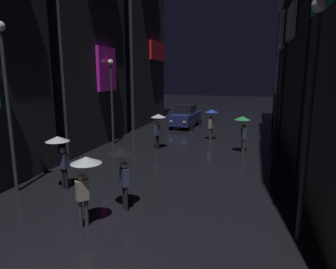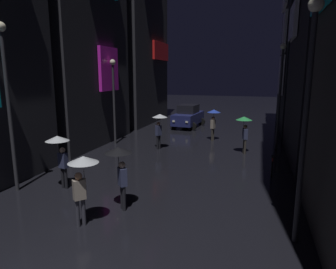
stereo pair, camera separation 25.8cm
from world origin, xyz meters
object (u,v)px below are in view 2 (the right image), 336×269
(streetlamp_right_near, at_px, (307,100))
(pedestrian_near_crossing_blue, at_px, (214,116))
(pedestrian_midstreet_left_black, at_px, (120,161))
(streetlamp_right_far, at_px, (280,85))
(pedestrian_far_right_clear, at_px, (59,147))
(streetlamp_left_far, at_px, (114,92))
(bicycle_parked_at_storefront, at_px, (272,165))
(car_distant, at_px, (188,116))
(pedestrian_foreground_right_green, at_px, (244,125))
(streetlamp_left_near, at_px, (7,91))
(pedestrian_midstreet_centre_clear, at_px, (82,172))
(pedestrian_foreground_left_clear, at_px, (159,122))

(streetlamp_right_near, bearing_deg, pedestrian_near_crossing_blue, 108.61)
(pedestrian_midstreet_left_black, xyz_separation_m, streetlamp_right_far, (5.41, 10.37, 2.16))
(pedestrian_far_right_clear, bearing_deg, streetlamp_left_far, 101.24)
(bicycle_parked_at_storefront, height_order, car_distant, car_distant)
(car_distant, bearing_deg, pedestrian_foreground_right_green, -56.60)
(pedestrian_near_crossing_blue, bearing_deg, streetlamp_right_far, -16.07)
(pedestrian_foreground_right_green, xyz_separation_m, bicycle_parked_at_storefront, (1.47, -3.29, -1.28))
(streetlamp_left_far, bearing_deg, pedestrian_far_right_clear, -78.76)
(pedestrian_near_crossing_blue, distance_m, streetlamp_right_near, 12.84)
(bicycle_parked_at_storefront, bearing_deg, streetlamp_right_near, -86.04)
(pedestrian_midstreet_left_black, relative_size, streetlamp_right_near, 0.34)
(pedestrian_far_right_clear, xyz_separation_m, car_distant, (1.58, 15.24, -0.74))
(streetlamp_right_near, bearing_deg, streetlamp_left_far, 137.55)
(bicycle_parked_at_storefront, height_order, streetlamp_right_near, streetlamp_right_near)
(car_distant, height_order, streetlamp_right_near, streetlamp_right_near)
(streetlamp_right_far, bearing_deg, streetlamp_left_near, -134.76)
(pedestrian_midstreet_left_black, distance_m, streetlamp_right_far, 11.89)
(pedestrian_near_crossing_blue, xyz_separation_m, streetlamp_left_far, (-5.96, -2.85, 1.70))
(pedestrian_midstreet_left_black, bearing_deg, pedestrian_midstreet_centre_clear, -112.91)
(pedestrian_foreground_right_green, xyz_separation_m, streetlamp_left_near, (-8.13, -8.34, 2.19))
(pedestrian_near_crossing_blue, relative_size, bicycle_parked_at_storefront, 1.16)
(streetlamp_left_far, bearing_deg, pedestrian_near_crossing_blue, 25.57)
(pedestrian_foreground_right_green, height_order, streetlamp_left_near, streetlamp_left_near)
(pedestrian_far_right_clear, relative_size, streetlamp_left_near, 0.34)
(pedestrian_far_right_clear, relative_size, bicycle_parked_at_storefront, 1.16)
(pedestrian_foreground_right_green, relative_size, streetlamp_right_near, 0.34)
(pedestrian_foreground_left_clear, relative_size, streetlamp_left_near, 0.34)
(streetlamp_right_near, relative_size, streetlamp_right_far, 1.00)
(pedestrian_foreground_left_clear, bearing_deg, streetlamp_left_near, -111.90)
(pedestrian_foreground_left_clear, relative_size, streetlamp_left_far, 0.39)
(streetlamp_right_near, bearing_deg, streetlamp_left_near, 175.71)
(bicycle_parked_at_storefront, bearing_deg, pedestrian_foreground_right_green, 114.08)
(car_distant, xyz_separation_m, streetlamp_left_near, (-3.11, -15.95, 2.93))
(streetlamp_left_near, height_order, streetlamp_right_near, streetlamp_left_near)
(pedestrian_far_right_clear, bearing_deg, pedestrian_near_crossing_blue, 67.19)
(pedestrian_midstreet_centre_clear, xyz_separation_m, streetlamp_left_near, (-4.03, 1.61, 2.19))
(pedestrian_foreground_left_clear, bearing_deg, streetlamp_right_far, 17.38)
(pedestrian_midstreet_left_black, distance_m, streetlamp_left_far, 9.97)
(pedestrian_far_right_clear, xyz_separation_m, streetlamp_right_near, (8.47, -1.46, 2.16))
(pedestrian_midstreet_left_black, relative_size, pedestrian_near_crossing_blue, 1.00)
(pedestrian_midstreet_centre_clear, relative_size, pedestrian_far_right_clear, 1.00)
(pedestrian_far_right_clear, height_order, streetlamp_right_near, streetlamp_right_near)
(car_distant, distance_m, streetlamp_right_near, 18.29)
(pedestrian_foreground_right_green, height_order, pedestrian_far_right_clear, same)
(pedestrian_midstreet_centre_clear, xyz_separation_m, pedestrian_near_crossing_blue, (1.92, 12.86, 0.00))
(pedestrian_midstreet_left_black, bearing_deg, pedestrian_foreground_left_clear, 99.61)
(pedestrian_near_crossing_blue, bearing_deg, pedestrian_midstreet_left_black, -96.74)
(streetlamp_left_far, relative_size, streetlamp_right_near, 0.86)
(pedestrian_midstreet_left_black, bearing_deg, pedestrian_far_right_clear, 161.95)
(bicycle_parked_at_storefront, relative_size, car_distant, 0.43)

